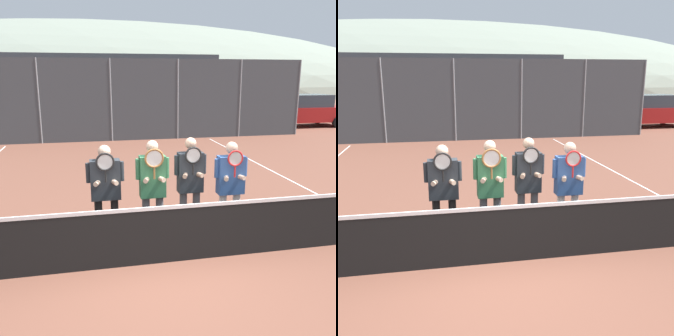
% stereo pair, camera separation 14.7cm
% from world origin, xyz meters
% --- Properties ---
extents(ground_plane, '(120.00, 120.00, 0.00)m').
position_xyz_m(ground_plane, '(0.00, 0.00, 0.00)').
color(ground_plane, brown).
extents(hill_distant, '(115.45, 64.14, 22.45)m').
position_xyz_m(hill_distant, '(0.00, 62.97, 0.00)').
color(hill_distant, gray).
rests_on(hill_distant, ground_plane).
extents(clubhouse_building, '(16.27, 5.50, 4.01)m').
position_xyz_m(clubhouse_building, '(-1.53, 19.02, 2.03)').
color(clubhouse_building, beige).
rests_on(clubhouse_building, ground_plane).
extents(fence_back, '(18.05, 0.06, 3.56)m').
position_xyz_m(fence_back, '(0.00, 11.44, 1.78)').
color(fence_back, gray).
rests_on(fence_back, ground_plane).
extents(tennis_net, '(11.85, 0.09, 1.04)m').
position_xyz_m(tennis_net, '(0.00, 0.00, 0.48)').
color(tennis_net, gray).
rests_on(tennis_net, ground_plane).
extents(court_line_right_sideline, '(0.05, 16.00, 0.01)m').
position_xyz_m(court_line_right_sideline, '(4.41, 3.00, 0.00)').
color(court_line_right_sideline, white).
rests_on(court_line_right_sideline, ground_plane).
extents(player_leftmost, '(0.62, 0.34, 1.76)m').
position_xyz_m(player_leftmost, '(-0.79, 0.79, 1.05)').
color(player_leftmost, black).
rests_on(player_leftmost, ground_plane).
extents(player_center_left, '(0.56, 0.34, 1.83)m').
position_xyz_m(player_center_left, '(-0.03, 0.65, 1.07)').
color(player_center_left, '#56565B').
rests_on(player_center_left, ground_plane).
extents(player_center_right, '(0.57, 0.34, 1.83)m').
position_xyz_m(player_center_right, '(0.66, 0.79, 1.07)').
color(player_center_right, '#56565B').
rests_on(player_center_right, ground_plane).
extents(player_rightmost, '(0.60, 0.34, 1.76)m').
position_xyz_m(player_rightmost, '(1.34, 0.65, 1.04)').
color(player_rightmost, white).
rests_on(player_rightmost, ground_plane).
extents(car_far_left, '(4.32, 2.07, 1.88)m').
position_xyz_m(car_far_left, '(-5.13, 14.10, 0.95)').
color(car_far_left, slate).
rests_on(car_far_left, ground_plane).
extents(car_left_of_center, '(4.73, 2.02, 1.81)m').
position_xyz_m(car_left_of_center, '(0.28, 14.29, 0.92)').
color(car_left_of_center, '#285638').
rests_on(car_left_of_center, ground_plane).
extents(car_center, '(4.30, 1.96, 1.87)m').
position_xyz_m(car_center, '(5.68, 14.10, 0.94)').
color(car_center, black).
rests_on(car_center, ground_plane).
extents(car_right_of_center, '(4.66, 2.08, 1.79)m').
position_xyz_m(car_right_of_center, '(11.05, 14.10, 0.92)').
color(car_right_of_center, maroon).
rests_on(car_right_of_center, ground_plane).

